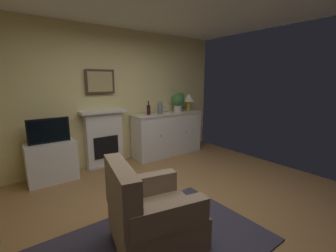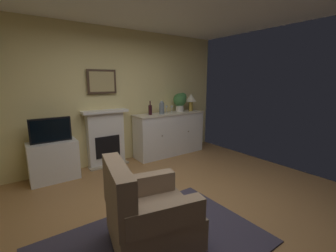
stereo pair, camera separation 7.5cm
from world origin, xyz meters
TOP-DOWN VIEW (x-y plane):
  - ground_plane at (0.00, 0.00)m, footprint 5.21×4.59m
  - wall_rear at (0.00, 2.27)m, footprint 5.21×0.06m
  - area_rug at (-0.65, -0.34)m, footprint 2.27×1.47m
  - fireplace_unit at (-0.20, 2.14)m, footprint 0.87×0.30m
  - framed_picture at (-0.20, 2.18)m, footprint 0.55×0.04m
  - sideboard_cabinet at (1.21, 1.96)m, footprint 1.65×0.49m
  - table_lamp at (1.83, 1.96)m, footprint 0.26×0.26m
  - wine_bottle at (0.73, 1.98)m, footprint 0.08×0.08m
  - wine_glass_left at (1.13, 1.96)m, footprint 0.07×0.07m
  - wine_glass_center at (1.24, 1.92)m, footprint 0.07×0.07m
  - vase_decorative at (0.97, 1.91)m, footprint 0.11×0.11m
  - tv_cabinet at (-1.17, 1.98)m, footprint 0.75×0.42m
  - tv_set at (-1.17, 1.95)m, footprint 0.62×0.07m
  - potted_plant_small at (1.55, 2.01)m, footprint 0.30×0.30m
  - armchair at (-0.71, -0.32)m, footprint 0.95×0.91m

SIDE VIEW (x-z plane):
  - ground_plane at x=0.00m, z-range -0.10..0.00m
  - area_rug at x=-0.65m, z-range 0.00..0.02m
  - tv_cabinet at x=-1.17m, z-range 0.00..0.66m
  - armchair at x=-0.71m, z-range -0.08..0.84m
  - sideboard_cabinet at x=1.21m, z-range 0.00..0.95m
  - fireplace_unit at x=-0.20m, z-range 0.00..1.10m
  - tv_set at x=-1.17m, z-range 0.66..1.06m
  - wine_bottle at x=0.73m, z-range 0.91..1.20m
  - wine_glass_left at x=1.13m, z-range 0.99..1.15m
  - wine_glass_center at x=1.24m, z-range 0.99..1.15m
  - vase_decorative at x=0.97m, z-range 0.95..1.23m
  - potted_plant_small at x=1.55m, z-range 0.99..1.42m
  - table_lamp at x=1.83m, z-range 1.03..1.43m
  - wall_rear at x=0.00m, z-range 0.00..2.65m
  - framed_picture at x=-0.20m, z-range 1.40..1.85m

